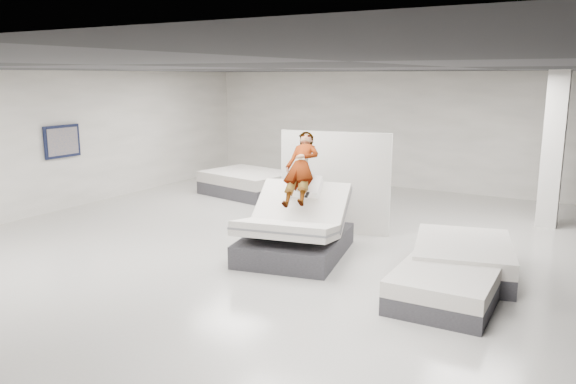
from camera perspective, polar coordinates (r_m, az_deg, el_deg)
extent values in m
plane|color=beige|center=(9.95, -1.82, -6.31)|extent=(14.00, 14.00, 0.00)
plane|color=black|center=(9.47, -1.95, 12.45)|extent=(14.00, 14.00, 0.00)
cube|color=white|center=(15.91, 11.65, 6.15)|extent=(12.00, 0.04, 3.20)
cube|color=white|center=(13.71, -23.76, 4.54)|extent=(0.04, 14.00, 3.20)
cube|color=#3E3E44|center=(9.84, 0.76, -5.36)|extent=(2.02, 2.44, 0.38)
cube|color=white|center=(10.03, 1.41, -1.50)|extent=(1.79, 1.32, 0.82)
cube|color=slate|center=(10.03, 1.41, -1.50)|extent=(1.79, 1.23, 0.66)
cube|color=white|center=(9.27, -0.19, -3.87)|extent=(1.81, 1.41, 0.42)
cube|color=slate|center=(9.27, -0.19, -3.87)|extent=(1.82, 1.40, 0.23)
cube|color=white|center=(10.10, 1.67, 0.59)|extent=(0.67, 0.55, 0.37)
imported|color=slate|center=(9.86, 1.31, 1.19)|extent=(0.85, 1.48, 1.38)
cube|color=black|center=(9.50, 1.95, -0.29)|extent=(0.08, 0.15, 0.08)
cube|color=silver|center=(11.15, 4.76, 0.97)|extent=(2.20, 0.50, 2.01)
cube|color=#3E3E44|center=(9.34, 17.27, -7.14)|extent=(1.86, 2.21, 0.29)
cube|color=white|center=(9.26, 17.37, -5.58)|extent=(1.86, 2.21, 0.24)
cube|color=#3E3E44|center=(8.17, 15.68, -9.90)|extent=(1.33, 1.75, 0.26)
cube|color=white|center=(8.09, 15.78, -8.33)|extent=(1.33, 1.75, 0.22)
cube|color=#3E3E44|center=(14.86, -4.06, 0.39)|extent=(2.49, 2.05, 0.33)
cube|color=white|center=(14.80, -4.07, 1.54)|extent=(2.49, 2.05, 0.28)
cube|color=white|center=(12.66, 25.33, 3.88)|extent=(0.40, 0.40, 3.20)
cube|color=black|center=(13.96, -21.97, 4.79)|extent=(0.05, 0.95, 0.75)
cube|color=#977A64|center=(13.94, -21.89, 4.79)|extent=(0.02, 0.82, 0.62)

